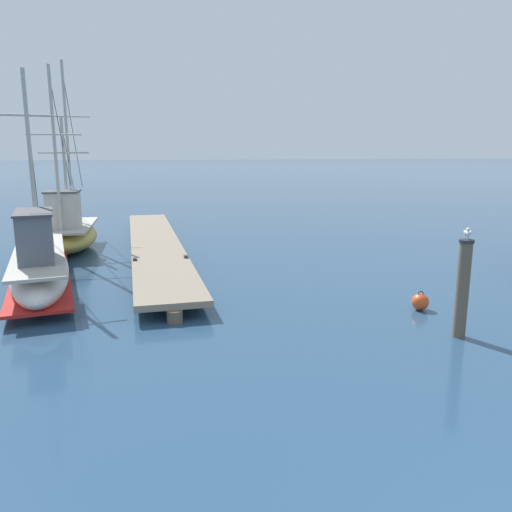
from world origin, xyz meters
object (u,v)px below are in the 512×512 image
mooring_piling (463,287)px  mooring_buoy (420,302)px  perched_seagull (467,232)px  fishing_boat_0 (68,231)px  fishing_boat_1 (39,265)px

mooring_piling → mooring_buoy: bearing=87.9°
mooring_buoy → perched_seagull: bearing=-92.0°
perched_seagull → mooring_buoy: perched_seagull is taller
fishing_boat_0 → mooring_buoy: 13.58m
fishing_boat_0 → perched_seagull: fishing_boat_0 is taller
perched_seagull → fishing_boat_0: bearing=131.5°
fishing_boat_0 → mooring_piling: bearing=-48.5°
fishing_boat_0 → fishing_boat_1: bearing=-87.4°
fishing_boat_1 → fishing_boat_0: bearing=92.6°
mooring_buoy → fishing_boat_0: bearing=136.8°
fishing_boat_0 → mooring_piling: size_ratio=3.51×
mooring_piling → fishing_boat_1: bearing=150.4°
mooring_piling → perched_seagull: 1.15m
fishing_boat_1 → mooring_buoy: 10.29m
fishing_boat_0 → mooring_piling: fishing_boat_0 is taller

